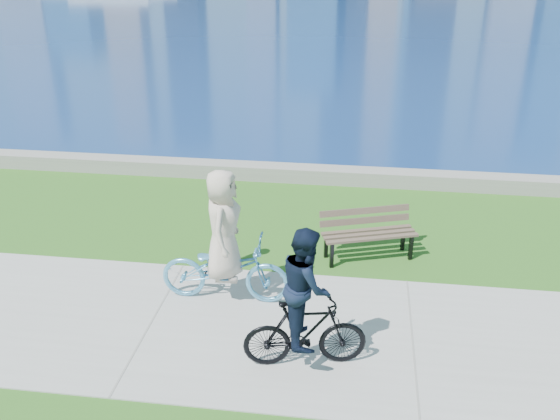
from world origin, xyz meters
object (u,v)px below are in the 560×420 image
at_px(cyclist_woman, 224,253).
at_px(cyclist_man, 306,310).
at_px(park_bench, 368,230).
at_px(bollard_lamp, 221,230).

distance_m(cyclist_woman, cyclist_man, 2.09).
height_order(park_bench, bollard_lamp, bollard_lamp).
bearing_deg(cyclist_woman, cyclist_man, -136.46).
xyz_separation_m(park_bench, bollard_lamp, (-2.57, -0.80, 0.22)).
relative_size(bollard_lamp, cyclist_woman, 0.59).
bearing_deg(park_bench, cyclist_woman, -160.65).
bearing_deg(cyclist_woman, bollard_lamp, 15.85).
bearing_deg(cyclist_man, bollard_lamp, 23.63).
distance_m(bollard_lamp, cyclist_man, 3.06).
xyz_separation_m(bollard_lamp, cyclist_woman, (0.30, -1.01, 0.09)).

